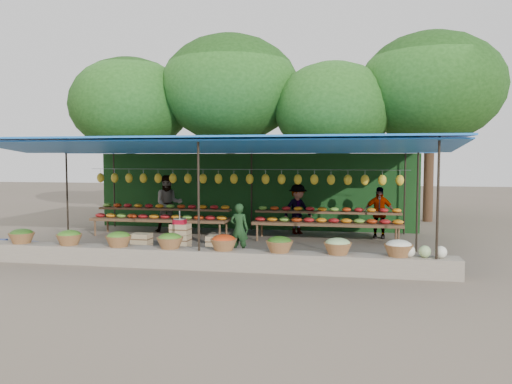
% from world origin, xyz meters
% --- Properties ---
extents(ground, '(60.00, 60.00, 0.00)m').
position_xyz_m(ground, '(0.00, 0.00, 0.00)').
color(ground, brown).
rests_on(ground, ground).
extents(stone_curb, '(10.60, 0.55, 0.40)m').
position_xyz_m(stone_curb, '(0.00, -2.75, 0.20)').
color(stone_curb, slate).
rests_on(stone_curb, ground).
extents(stall_canopy, '(10.80, 6.60, 2.82)m').
position_xyz_m(stall_canopy, '(-0.00, 0.07, 2.67)').
color(stall_canopy, black).
rests_on(stall_canopy, ground).
extents(produce_baskets, '(8.98, 0.58, 0.34)m').
position_xyz_m(produce_baskets, '(-0.10, -2.75, 0.56)').
color(produce_baskets, brown).
rests_on(produce_baskets, stone_curb).
extents(netting_backdrop, '(10.60, 0.06, 2.50)m').
position_xyz_m(netting_backdrop, '(0.00, 3.15, 1.25)').
color(netting_backdrop, '#174219').
rests_on(netting_backdrop, ground).
extents(tree_row, '(16.51, 5.50, 7.12)m').
position_xyz_m(tree_row, '(0.50, 6.09, 4.70)').
color(tree_row, '#392014').
rests_on(tree_row, ground).
extents(fruit_table_left, '(4.21, 0.95, 0.93)m').
position_xyz_m(fruit_table_left, '(-2.49, 1.35, 0.61)').
color(fruit_table_left, '#523220').
rests_on(fruit_table_left, ground).
extents(fruit_table_right, '(4.21, 0.95, 0.93)m').
position_xyz_m(fruit_table_right, '(2.51, 1.35, 0.61)').
color(fruit_table_right, '#523220').
rests_on(fruit_table_right, ground).
extents(crate_counter, '(2.37, 0.37, 0.77)m').
position_xyz_m(crate_counter, '(-0.91, -1.55, 0.31)').
color(crate_counter, tan).
rests_on(crate_counter, ground).
extents(weighing_scale, '(0.30, 0.30, 0.32)m').
position_xyz_m(weighing_scale, '(-0.89, -1.55, 0.85)').
color(weighing_scale, '#AD0D24').
rests_on(weighing_scale, crate_counter).
extents(vendor_seated, '(0.50, 0.36, 1.27)m').
position_xyz_m(vendor_seated, '(0.51, -1.24, 0.63)').
color(vendor_seated, '#1A3A1A').
rests_on(vendor_seated, ground).
extents(customer_left, '(1.08, 0.98, 1.81)m').
position_xyz_m(customer_left, '(-2.51, 2.01, 0.90)').
color(customer_left, slate).
rests_on(customer_left, ground).
extents(customer_mid, '(1.14, 1.07, 1.54)m').
position_xyz_m(customer_mid, '(1.56, 2.39, 0.77)').
color(customer_mid, slate).
rests_on(customer_mid, ground).
extents(customer_right, '(0.91, 0.42, 1.51)m').
position_xyz_m(customer_right, '(3.99, 2.04, 0.76)').
color(customer_right, slate).
rests_on(customer_right, ground).
extents(blue_crate_back, '(0.55, 0.47, 0.28)m').
position_xyz_m(blue_crate_back, '(-4.58, -1.97, 0.14)').
color(blue_crate_back, navy).
rests_on(blue_crate_back, ground).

